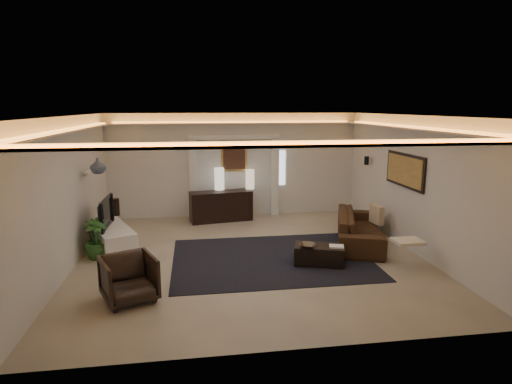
{
  "coord_description": "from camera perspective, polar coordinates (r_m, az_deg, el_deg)",
  "views": [
    {
      "loc": [
        -1.12,
        -8.31,
        3.08
      ],
      "look_at": [
        0.2,
        0.6,
        1.25
      ],
      "focal_mm": 29.64,
      "sensor_mm": 36.0,
      "label": 1
    }
  ],
  "objects": [
    {
      "name": "daylight_slit",
      "position": [
        12.16,
        3.38,
        3.29
      ],
      "size": [
        0.25,
        0.03,
        1.0
      ],
      "primitive_type": "cube",
      "color": "white",
      "rests_on": "wall_back"
    },
    {
      "name": "throw_blanket",
      "position": [
        8.62,
        19.8,
        -6.28
      ],
      "size": [
        0.54,
        0.45,
        0.06
      ],
      "primitive_type": "cube",
      "rotation": [
        0.0,
        0.0,
        0.03
      ],
      "color": "white",
      "rests_on": "sofa"
    },
    {
      "name": "tv",
      "position": [
        9.83,
        -20.12,
        -2.78
      ],
      "size": [
        1.14,
        0.17,
        0.65
      ],
      "primitive_type": "imported",
      "rotation": [
        0.0,
        0.0,
        1.55
      ],
      "color": "black",
      "rests_on": "media_ledge"
    },
    {
      "name": "pilaster_left",
      "position": [
        11.87,
        -8.45,
        1.76
      ],
      "size": [
        0.22,
        0.2,
        2.2
      ],
      "primitive_type": "cube",
      "color": "silver",
      "rests_on": "ground"
    },
    {
      "name": "magazine",
      "position": [
        8.44,
        10.82,
        -7.06
      ],
      "size": [
        0.32,
        0.27,
        0.03
      ],
      "primitive_type": "cube",
      "rotation": [
        0.0,
        0.0,
        -0.28
      ],
      "color": "white",
      "rests_on": "coffee_table"
    },
    {
      "name": "pilaster_right",
      "position": [
        12.09,
        2.52,
        2.05
      ],
      "size": [
        0.22,
        0.2,
        2.2
      ],
      "primitive_type": "cube",
      "color": "silver",
      "rests_on": "ground"
    },
    {
      "name": "sofa",
      "position": [
        9.92,
        13.82,
        -4.79
      ],
      "size": [
        2.61,
        1.69,
        0.71
      ],
      "primitive_type": "imported",
      "rotation": [
        0.0,
        0.0,
        1.24
      ],
      "color": "#311F16",
      "rests_on": "ground"
    },
    {
      "name": "armchair",
      "position": [
        7.19,
        -16.77,
        -11.15
      ],
      "size": [
        1.05,
        1.06,
        0.74
      ],
      "primitive_type": "imported",
      "rotation": [
        0.0,
        0.0,
        0.41
      ],
      "color": "black",
      "rests_on": "ground"
    },
    {
      "name": "lamp_left",
      "position": [
        11.68,
        -4.96,
        1.64
      ],
      "size": [
        0.34,
        0.34,
        0.6
      ],
      "primitive_type": "cylinder",
      "rotation": [
        0.0,
        0.0,
        0.31
      ],
      "color": "silver",
      "rests_on": "console"
    },
    {
      "name": "area_rug",
      "position": [
        8.8,
        2.08,
        -8.96
      ],
      "size": [
        4.0,
        3.0,
        0.01
      ],
      "primitive_type": "cube",
      "color": "black",
      "rests_on": "ground"
    },
    {
      "name": "figurine",
      "position": [
        10.8,
        -18.33,
        -2.17
      ],
      "size": [
        0.18,
        0.18,
        0.42
      ],
      "primitive_type": "cylinder",
      "rotation": [
        0.0,
        0.0,
        0.22
      ],
      "color": "black",
      "rests_on": "media_ledge"
    },
    {
      "name": "media_ledge",
      "position": [
        10.38,
        -19.43,
        -5.14
      ],
      "size": [
        1.67,
        2.71,
        0.5
      ],
      "primitive_type": "cube",
      "rotation": [
        0.0,
        0.0,
        0.41
      ],
      "color": "white",
      "rests_on": "ground"
    },
    {
      "name": "floor",
      "position": [
        8.93,
        -0.72,
        -8.69
      ],
      "size": [
        7.0,
        7.0,
        0.0
      ],
      "primitive_type": "plane",
      "color": "tan",
      "rests_on": "ground"
    },
    {
      "name": "wall_right",
      "position": [
        9.64,
        20.35,
        1.03
      ],
      "size": [
        0.0,
        7.0,
        7.0
      ],
      "primitive_type": "plane",
      "rotation": [
        1.57,
        0.0,
        -1.57
      ],
      "color": "silver",
      "rests_on": "ground"
    },
    {
      "name": "art_panel_gold",
      "position": [
        9.84,
        19.34,
        2.78
      ],
      "size": [
        0.02,
        1.5,
        0.62
      ],
      "primitive_type": "cube",
      "color": "tan",
      "rests_on": "wall_right"
    },
    {
      "name": "throw_pillow",
      "position": [
        10.47,
        15.94,
        -2.94
      ],
      "size": [
        0.19,
        0.45,
        0.44
      ],
      "primitive_type": "cube",
      "rotation": [
        0.0,
        0.0,
        0.14
      ],
      "color": "tan",
      "rests_on": "sofa"
    },
    {
      "name": "bowl",
      "position": [
        8.32,
        6.93,
        -7.04
      ],
      "size": [
        0.42,
        0.42,
        0.08
      ],
      "primitive_type": "imported",
      "rotation": [
        0.0,
        0.0,
        -0.4
      ],
      "color": "#493A25",
      "rests_on": "coffee_table"
    },
    {
      "name": "wall_back",
      "position": [
        11.97,
        -2.98,
        3.65
      ],
      "size": [
        7.0,
        0.0,
        7.0
      ],
      "primitive_type": "plane",
      "rotation": [
        1.57,
        0.0,
        0.0
      ],
      "color": "silver",
      "rests_on": "ground"
    },
    {
      "name": "art_panel_frame",
      "position": [
        9.85,
        19.47,
        2.78
      ],
      "size": [
        0.04,
        1.64,
        0.74
      ],
      "primitive_type": "cube",
      "color": "black",
      "rests_on": "wall_right"
    },
    {
      "name": "painting_frame",
      "position": [
        11.91,
        -2.98,
        4.58
      ],
      "size": [
        0.74,
        0.04,
        0.74
      ],
      "primitive_type": "cube",
      "color": "tan",
      "rests_on": "wall_back"
    },
    {
      "name": "ginger_jar",
      "position": [
        9.62,
        -20.57,
        3.33
      ],
      "size": [
        0.36,
        0.36,
        0.33
      ],
      "primitive_type": "imported",
      "rotation": [
        0.0,
        0.0,
        -0.13
      ],
      "color": "slate",
      "rests_on": "wall_niche"
    },
    {
      "name": "wall_left",
      "position": [
        8.79,
        -23.97,
        -0.2
      ],
      "size": [
        0.0,
        7.0,
        7.0
      ],
      "primitive_type": "plane",
      "rotation": [
        1.57,
        0.0,
        1.57
      ],
      "color": "silver",
      "rests_on": "ground"
    },
    {
      "name": "wall_front",
      "position": [
        5.2,
        4.46,
        -6.83
      ],
      "size": [
        7.0,
        0.0,
        7.0
      ],
      "primitive_type": "plane",
      "rotation": [
        -1.57,
        0.0,
        0.0
      ],
      "color": "silver",
      "rests_on": "ground"
    },
    {
      "name": "coffee_table",
      "position": [
        8.55,
        8.51,
        -8.29
      ],
      "size": [
        1.07,
        0.79,
        0.36
      ],
      "primitive_type": "cube",
      "rotation": [
        0.0,
        0.0,
        -0.3
      ],
      "color": "black",
      "rests_on": "ground"
    },
    {
      "name": "alcove_header",
      "position": [
        11.79,
        -2.98,
        7.44
      ],
      "size": [
        2.52,
        0.2,
        0.12
      ],
      "primitive_type": "cube",
      "color": "silver",
      "rests_on": "wall_back"
    },
    {
      "name": "wall_sconce",
      "position": [
        11.51,
        14.69,
        4.13
      ],
      "size": [
        0.12,
        0.12,
        0.22
      ],
      "primitive_type": "cylinder",
      "color": "black",
      "rests_on": "wall_right"
    },
    {
      "name": "console",
      "position": [
        11.56,
        -4.74,
        -1.95
      ],
      "size": [
        1.73,
        0.79,
        0.83
      ],
      "primitive_type": "cube",
      "rotation": [
        0.0,
        0.0,
        0.16
      ],
      "color": "black",
      "rests_on": "ground"
    },
    {
      "name": "plant",
      "position": [
        9.29,
        -20.78,
        -5.95
      ],
      "size": [
        0.64,
        0.64,
        0.83
      ],
      "primitive_type": "imported",
      "rotation": [
        0.0,
        0.0,
        0.57
      ],
      "color": "#2A5821",
      "rests_on": "ground"
    },
    {
      "name": "ceiling",
      "position": [
        8.38,
        -0.77,
        10.26
      ],
      "size": [
        7.0,
        7.0,
        0.0
      ],
      "primitive_type": "plane",
      "rotation": [
        3.14,
        0.0,
        0.0
      ],
      "color": "white",
      "rests_on": "ground"
    },
    {
      "name": "cove_soffit",
      "position": [
        8.39,
        -0.76,
        8.35
      ],
      "size": [
        7.0,
        7.0,
        0.04
      ],
      "primitive_type": "cube",
      "color": "silver",
      "rests_on": "ceiling"
    },
    {
      "name": "lamp_right",
      "position": [
        11.76,
        -0.82,
        1.74
      ],
      "size": [
        0.27,
        0.27,
        0.54
      ],
      "primitive_type": "cylinder",
      "rotation": [
        0.0,
        0.0,
        0.11
      ],
      "color": "beige",
      "rests_on": "console"
    },
    {
      "name": "painting_canvas",
      "position": [
        11.89,
        -2.97,
        4.57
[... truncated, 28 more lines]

